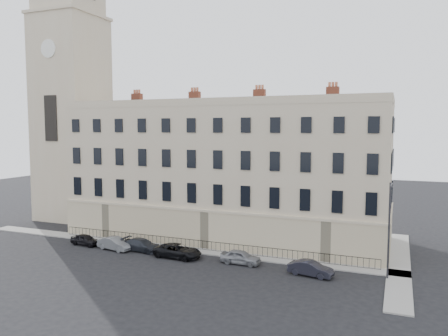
{
  "coord_description": "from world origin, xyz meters",
  "views": [
    {
      "loc": [
        12.71,
        -34.99,
        12.68
      ],
      "look_at": [
        -5.45,
        10.0,
        8.26
      ],
      "focal_mm": 35.0,
      "sensor_mm": 36.0,
      "label": 1
    }
  ],
  "objects_px": {
    "car_b": "(115,244)",
    "car_f": "(311,268)",
    "car_d": "(178,251)",
    "car_e": "(241,257)",
    "car_a": "(85,240)",
    "car_c": "(142,245)",
    "streetlamp": "(389,227)"
  },
  "relations": [
    {
      "from": "car_e",
      "to": "car_c",
      "type": "bearing_deg",
      "value": 90.29
    },
    {
      "from": "car_c",
      "to": "streetlamp",
      "type": "xyz_separation_m",
      "value": [
        23.88,
        0.29,
        3.92
      ]
    },
    {
      "from": "car_a",
      "to": "car_f",
      "type": "distance_m",
      "value": 24.65
    },
    {
      "from": "car_c",
      "to": "car_d",
      "type": "bearing_deg",
      "value": -92.27
    },
    {
      "from": "car_b",
      "to": "car_e",
      "type": "xyz_separation_m",
      "value": [
        13.82,
        0.44,
        0.0
      ]
    },
    {
      "from": "car_f",
      "to": "car_e",
      "type": "bearing_deg",
      "value": 92.16
    },
    {
      "from": "car_e",
      "to": "car_f",
      "type": "distance_m",
      "value": 6.79
    },
    {
      "from": "car_e",
      "to": "car_f",
      "type": "relative_size",
      "value": 0.99
    },
    {
      "from": "car_b",
      "to": "car_c",
      "type": "bearing_deg",
      "value": -67.32
    },
    {
      "from": "car_a",
      "to": "car_e",
      "type": "distance_m",
      "value": 17.9
    },
    {
      "from": "car_b",
      "to": "car_f",
      "type": "xyz_separation_m",
      "value": [
        20.56,
        -0.42,
        -0.02
      ]
    },
    {
      "from": "streetlamp",
      "to": "car_e",
      "type": "bearing_deg",
      "value": -173.16
    },
    {
      "from": "car_b",
      "to": "car_f",
      "type": "bearing_deg",
      "value": -81.48
    },
    {
      "from": "car_a",
      "to": "car_e",
      "type": "xyz_separation_m",
      "value": [
        17.9,
        0.12,
        0.06
      ]
    },
    {
      "from": "car_a",
      "to": "car_c",
      "type": "relative_size",
      "value": 0.8
    },
    {
      "from": "car_b",
      "to": "car_d",
      "type": "xyz_separation_m",
      "value": [
        7.42,
        0.01,
        0.01
      ]
    },
    {
      "from": "car_d",
      "to": "car_c",
      "type": "bearing_deg",
      "value": 84.69
    },
    {
      "from": "car_e",
      "to": "car_a",
      "type": "bearing_deg",
      "value": 91.82
    },
    {
      "from": "car_c",
      "to": "car_e",
      "type": "bearing_deg",
      "value": -85.34
    },
    {
      "from": "car_e",
      "to": "car_f",
      "type": "xyz_separation_m",
      "value": [
        6.74,
        -0.86,
        -0.02
      ]
    },
    {
      "from": "car_e",
      "to": "car_b",
      "type": "bearing_deg",
      "value": 93.26
    },
    {
      "from": "car_a",
      "to": "car_f",
      "type": "xyz_separation_m",
      "value": [
        24.64,
        -0.74,
        0.04
      ]
    },
    {
      "from": "car_c",
      "to": "car_f",
      "type": "height_order",
      "value": "car_f"
    },
    {
      "from": "car_d",
      "to": "streetlamp",
      "type": "xyz_separation_m",
      "value": [
        19.33,
        0.93,
        3.89
      ]
    },
    {
      "from": "car_b",
      "to": "car_d",
      "type": "height_order",
      "value": "car_d"
    },
    {
      "from": "car_e",
      "to": "car_f",
      "type": "bearing_deg",
      "value": -95.84
    },
    {
      "from": "car_f",
      "to": "streetlamp",
      "type": "relative_size",
      "value": 0.47
    },
    {
      "from": "car_c",
      "to": "car_f",
      "type": "relative_size",
      "value": 1.13
    },
    {
      "from": "car_a",
      "to": "car_e",
      "type": "relative_size",
      "value": 0.91
    },
    {
      "from": "car_a",
      "to": "car_c",
      "type": "xyz_separation_m",
      "value": [
        6.93,
        0.34,
        0.04
      ]
    },
    {
      "from": "car_e",
      "to": "streetlamp",
      "type": "distance_m",
      "value": 13.5
    },
    {
      "from": "car_e",
      "to": "car_f",
      "type": "height_order",
      "value": "car_e"
    }
  ]
}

